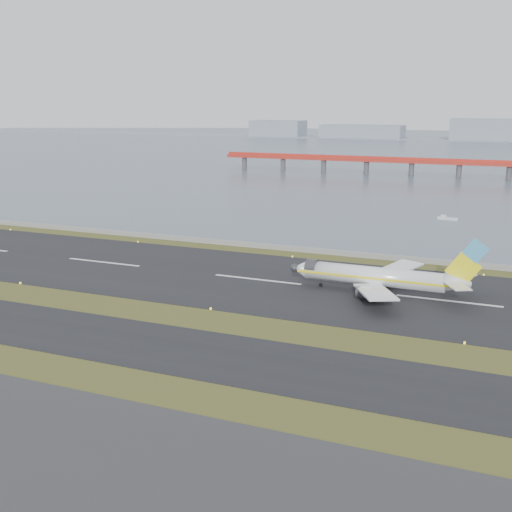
{
  "coord_description": "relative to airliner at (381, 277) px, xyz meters",
  "views": [
    {
      "loc": [
        51.49,
        -93.45,
        37.2
      ],
      "look_at": [
        3.01,
        22.0,
        7.36
      ],
      "focal_mm": 45.0,
      "sensor_mm": 36.0,
      "label": 1
    }
  ],
  "objects": [
    {
      "name": "workboat_near",
      "position": [
        2.36,
        92.07,
        -2.96
      ],
      "size": [
        6.61,
        2.39,
        1.58
      ],
      "rotation": [
        0.0,
        0.0,
        -0.05
      ],
      "color": "silver",
      "rests_on": "ground"
    },
    {
      "name": "seawall",
      "position": [
        -26.76,
        29.98,
        -2.96
      ],
      "size": [
        1000.0,
        2.5,
        1.0
      ],
      "primitive_type": "cube",
      "color": "gray",
      "rests_on": "ground"
    },
    {
      "name": "airliner",
      "position": [
        0.0,
        0.0,
        0.0
      ],
      "size": [
        38.52,
        32.89,
        12.8
      ],
      "color": "white",
      "rests_on": "ground"
    },
    {
      "name": "taxiway_strip",
      "position": [
        -26.76,
        -42.02,
        -3.41
      ],
      "size": [
        1000.0,
        18.0,
        0.1
      ],
      "primitive_type": "cube",
      "color": "black",
      "rests_on": "ground"
    },
    {
      "name": "far_shoreline",
      "position": [
        -13.14,
        589.98,
        2.61
      ],
      "size": [
        1400.0,
        80.0,
        60.5
      ],
      "color": "#86909E",
      "rests_on": "ground"
    },
    {
      "name": "ground",
      "position": [
        -26.76,
        -30.02,
        -3.46
      ],
      "size": [
        1000.0,
        1000.0,
        0.0
      ],
      "primitive_type": "plane",
      "color": "#374117",
      "rests_on": "ground"
    },
    {
      "name": "red_pier",
      "position": [
        -6.76,
        219.98,
        3.82
      ],
      "size": [
        260.0,
        5.0,
        10.2
      ],
      "color": "red",
      "rests_on": "ground"
    },
    {
      "name": "bay_water",
      "position": [
        -26.76,
        429.98,
        -3.46
      ],
      "size": [
        1400.0,
        800.0,
        1.3
      ],
      "primitive_type": "cube",
      "color": "#495A69",
      "rests_on": "ground"
    },
    {
      "name": "runway_strip",
      "position": [
        -26.76,
        -0.02,
        -3.41
      ],
      "size": [
        1000.0,
        45.0,
        0.1
      ],
      "primitive_type": "cube",
      "color": "black",
      "rests_on": "ground"
    }
  ]
}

